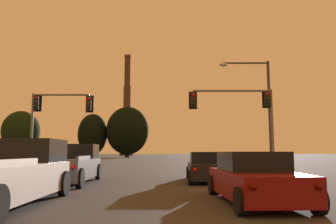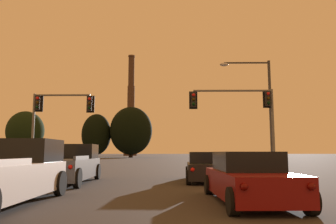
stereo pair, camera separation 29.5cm
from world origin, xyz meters
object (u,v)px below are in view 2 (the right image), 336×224
Objects in this scene: sedan_right_lane_second at (248,178)px; smokestack at (131,115)px; sedan_right_lane_front at (206,167)px; traffic_light_overhead_left at (54,112)px; traffic_light_overhead_right at (244,108)px; street_lamp at (262,102)px; pickup_truck_left_lane_second at (2,175)px; pickup_truck_left_lane_front at (70,165)px.

sedan_right_lane_second is 0.11× the size of smokestack.
sedan_right_lane_front is 0.85× the size of traffic_light_overhead_left.
traffic_light_overhead_right is (13.52, -0.76, 0.17)m from traffic_light_overhead_left.
sedan_right_lane_second is 0.85× the size of traffic_light_overhead_left.
pickup_truck_left_lane_second is at bearing -127.43° from street_lamp.
traffic_light_overhead_right is (9.61, 13.49, 3.63)m from pickup_truck_left_lane_second.
sedan_right_lane_second is 0.59× the size of street_lamp.
street_lamp is at bearing 1.01° from traffic_light_overhead_left.
pickup_truck_left_lane_front is 0.99× the size of traffic_light_overhead_left.
sedan_right_lane_front is at bearing 4.39° from pickup_truck_left_lane_front.
smokestack reaches higher than traffic_light_overhead_left.
sedan_right_lane_front is (6.30, 7.35, -0.14)m from pickup_truck_left_lane_second.
traffic_light_overhead_right reaches higher than traffic_light_overhead_left.
street_lamp is (15.02, 0.27, 0.79)m from traffic_light_overhead_left.
pickup_truck_left_lane_second is 15.18m from traffic_light_overhead_left.
sedan_right_lane_second is (0.51, -6.84, 0.00)m from sedan_right_lane_front.
traffic_light_overhead_left is 0.13× the size of smokestack.
sedan_right_lane_front is 7.93m from traffic_light_overhead_right.
sedan_right_lane_second is (6.81, 0.50, -0.14)m from pickup_truck_left_lane_second.
traffic_light_overhead_left is (-10.20, 6.91, 3.60)m from sedan_right_lane_front.
street_lamp is (11.11, 14.52, 4.25)m from pickup_truck_left_lane_second.
pickup_truck_left_lane_second is at bearing -74.67° from traffic_light_overhead_left.
traffic_light_overhead_right reaches higher than pickup_truck_left_lane_second.
street_lamp reaches higher than traffic_light_overhead_left.
sedan_right_lane_front is 0.85× the size of pickup_truck_left_lane_front.
sedan_right_lane_front and sedan_right_lane_second have the same top height.
traffic_light_overhead_left is 13.54m from traffic_light_overhead_right.
street_lamp is at bearing 51.72° from pickup_truck_left_lane_second.
pickup_truck_left_lane_second is 9.68m from sedan_right_lane_front.
traffic_light_overhead_left reaches higher than pickup_truck_left_lane_second.
pickup_truck_left_lane_second is at bearing -128.62° from sedan_right_lane_front.
traffic_light_overhead_right is 0.73× the size of street_lamp.
pickup_truck_left_lane_second is 0.13× the size of smokestack.
traffic_light_overhead_right is at bearing -145.56° from street_lamp.
pickup_truck_left_lane_front is at bearing -83.95° from smokestack.
sedan_right_lane_front is 6.55m from pickup_truck_left_lane_front.
smokestack reaches higher than traffic_light_overhead_right.
pickup_truck_left_lane_front is 0.13× the size of smokestack.
pickup_truck_left_lane_front is 125.33m from smokestack.
traffic_light_overhead_right is (3.32, 6.14, 3.77)m from sedan_right_lane_front.
sedan_right_lane_front is 6.86m from sedan_right_lane_second.
pickup_truck_left_lane_front is (-6.50, -0.81, 0.14)m from sedan_right_lane_front.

